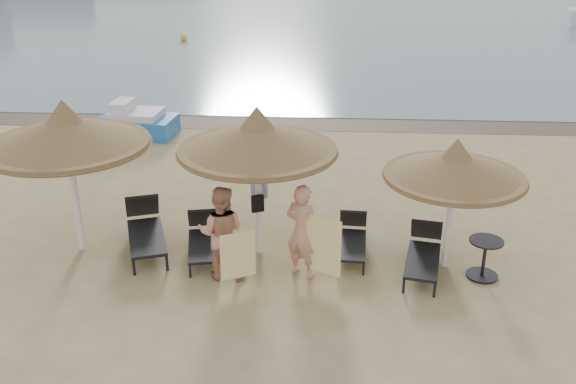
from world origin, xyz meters
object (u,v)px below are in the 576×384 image
lounger_near_left (203,238)px  person_left (221,226)px  pedal_boat (136,123)px  palapa_left (66,132)px  lounger_far_right (424,251)px  palapa_center (257,138)px  side_table (484,260)px  palapa_right (455,166)px  person_right (303,224)px  lounger_near_right (352,237)px  lounger_far_left (145,228)px

lounger_near_left → person_left: person_left is taller
lounger_near_left → pedal_boat: 8.13m
palapa_left → lounger_far_right: size_ratio=1.67×
lounger_near_left → lounger_far_right: lounger_far_right is taller
palapa_center → side_table: bearing=-9.1°
pedal_boat → person_left: bearing=-58.2°
pedal_boat → palapa_left: bearing=-77.0°
palapa_right → person_right: size_ratio=1.22×
palapa_left → pedal_boat: size_ratio=1.31×
lounger_near_left → lounger_near_right: 3.04m
palapa_left → lounger_far_left: (1.30, 0.19, -2.12)m
side_table → pedal_boat: pedal_boat is taller
palapa_left → lounger_near_left: size_ratio=1.76×
palapa_right → lounger_far_left: (-6.08, 0.44, -1.69)m
lounger_far_left → lounger_near_left: size_ratio=1.20×
lounger_far_right → palapa_right: bearing=27.2°
lounger_far_right → side_table: (1.10, -0.24, -0.00)m
side_table → pedal_boat: (-8.93, 7.97, 0.03)m
person_right → lounger_far_left: bearing=11.9°
palapa_center → person_right: bearing=-43.1°
palapa_left → palapa_right: bearing=-2.0°
palapa_right → person_right: 3.01m
person_right → pedal_boat: (-5.49, 8.12, -0.70)m
palapa_center → lounger_far_left: size_ratio=1.42×
lounger_far_left → side_table: 6.78m
lounger_near_right → side_table: bearing=-14.9°
palapa_left → lounger_near_left: palapa_left is taller
person_left → pedal_boat: bearing=-61.5°
palapa_right → person_right: bearing=-169.4°
palapa_center → person_left: 1.80m
person_right → person_left: bearing=33.0°
palapa_right → person_right: (-2.79, -0.52, -1.01)m
person_right → palapa_center: bearing=-14.8°
palapa_left → person_right: 4.87m
palapa_left → lounger_near_left: 3.35m
lounger_near_right → person_right: person_right is taller
lounger_near_right → palapa_left: bearing=-174.4°
lounger_far_left → side_table: (6.73, -0.81, -0.05)m
side_table → palapa_center: bearing=170.9°
lounger_far_left → pedal_boat: bearing=88.2°
palapa_left → palapa_center: size_ratio=1.03×
lounger_far_left → lounger_near_left: lounger_far_left is taller
lounger_far_left → lounger_near_left: 1.26m
palapa_left → lounger_near_right: bearing=2.0°
palapa_center → pedal_boat: 8.83m
lounger_near_left → side_table: size_ratio=2.35×
lounger_near_left → lounger_far_right: (4.39, -0.35, 0.02)m
lounger_near_left → side_table: bearing=-17.2°
lounger_near_left → pedal_boat: size_ratio=0.75×
lounger_far_left → person_left: bearing=-50.4°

